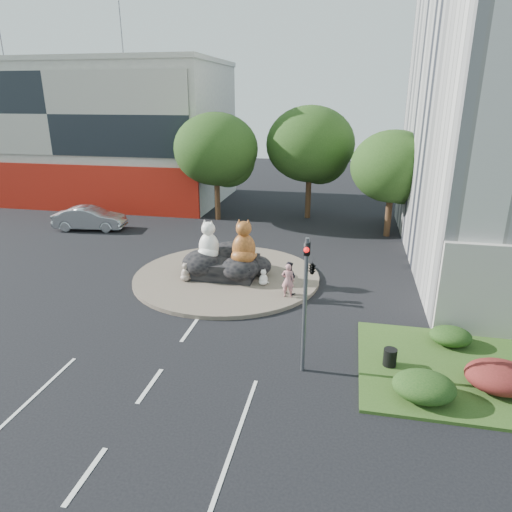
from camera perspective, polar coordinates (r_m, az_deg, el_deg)
The scene contains 21 objects.
ground at distance 16.61m, azimuth -13.11°, elevation -15.52°, with size 120.00×120.00×0.00m, color black.
roundabout_island at distance 24.86m, azimuth -3.68°, elevation -2.54°, with size 10.00×10.00×0.20m, color brown.
rock_plinth at distance 24.66m, azimuth -3.70°, elevation -1.36°, with size 3.20×2.60×0.90m, color black, non-canonical shape.
shophouse_block at distance 46.99m, azimuth -20.01°, elevation 14.38°, with size 25.20×12.30×17.40m.
grass_verge at distance 18.74m, azimuth 28.57°, elevation -13.02°, with size 10.00×6.00×0.12m, color #294818.
tree_left at distance 35.99m, azimuth -4.88°, elevation 12.74°, with size 6.46×6.46×8.27m.
tree_mid at distance 36.61m, azimuth 6.89°, elevation 13.27°, with size 6.84×6.84×8.76m.
tree_right at distance 32.74m, azimuth 16.84°, elevation 10.25°, with size 5.70×5.70×7.30m.
hedge_near_green at distance 16.11m, azimuth 20.26°, elevation -15.07°, with size 2.00×1.60×0.90m, color #183711.
hedge_red at distance 17.50m, azimuth 28.15°, elevation -13.18°, with size 2.20×1.76×0.99m, color #511B15.
hedge_back_green at distance 19.66m, azimuth 23.15°, elevation -9.19°, with size 1.60×1.28×0.72m, color #183711.
traffic_light at distance 15.37m, azimuth 6.61°, elevation -2.69°, with size 0.44×1.24×5.00m.
street_lamp at distance 21.79m, azimuth 29.03°, elevation 4.17°, with size 2.34×0.22×8.06m.
cat_white at distance 24.29m, azimuth -5.94°, elevation 2.05°, with size 1.29×1.12×2.15m, color white, non-canonical shape.
cat_tabby at distance 23.56m, azimuth -1.54°, elevation 1.88°, with size 1.42×1.23×2.36m, color #A44422, non-canonical shape.
kitten_calico at distance 24.14m, azimuth -8.79°, elevation -1.89°, with size 0.60×0.52×1.01m, color silver, non-canonical shape.
kitten_white at distance 23.36m, azimuth 0.93°, elevation -2.60°, with size 0.51×0.44×0.85m, color silver, non-canonical shape.
pedestrian_pink at distance 21.85m, azimuth 4.00°, elevation -3.07°, with size 0.61×0.40×1.68m, color tan.
pedestrian_dark at distance 22.25m, azimuth 4.09°, elevation -2.71°, with size 0.80×0.62×1.64m, color black.
parked_car at distance 35.87m, azimuth -20.06°, elevation 4.44°, with size 1.79×5.12×1.69m, color #9FA2A6.
litter_bin at distance 17.55m, azimuth 16.40°, elevation -12.04°, with size 0.49×0.49×0.65m, color black.
Camera 1 is at (6.25, -12.22, 9.36)m, focal length 32.00 mm.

